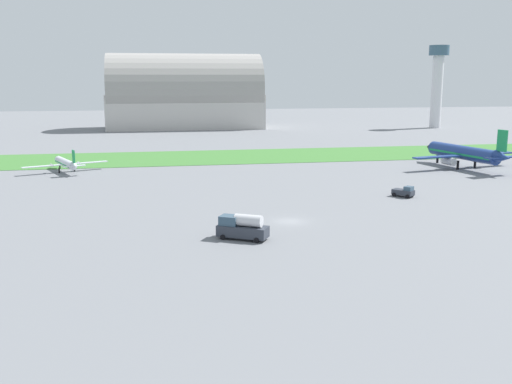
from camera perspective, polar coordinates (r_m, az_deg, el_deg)
ground_plane at (r=83.71m, az=3.33°, el=-2.91°), size 600.00×600.00×0.00m
grass_taxiway_strip at (r=151.87m, az=-2.88°, el=3.49°), size 360.00×28.00×0.08m
airplane_parked_jet_far at (r=140.29m, az=19.84°, el=3.62°), size 27.15×26.79×9.68m
airplane_taxiing_turboprop at (r=133.48m, az=-18.21°, el=2.73°), size 17.47×15.15×5.53m
pushback_tug_near_gate at (r=103.75m, az=14.38°, el=0.03°), size 3.70×3.91×1.95m
fuel_truck_midfield at (r=74.27m, az=-1.39°, el=-3.47°), size 6.83×5.32×3.29m
hangar_distant at (r=239.80m, az=-7.02°, el=9.42°), size 62.21×27.24×29.85m
control_tower at (r=250.66m, az=17.43°, el=10.55°), size 8.00×8.00×33.14m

